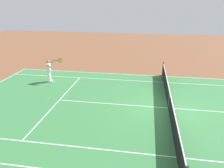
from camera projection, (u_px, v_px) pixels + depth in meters
name	position (u px, v px, depth m)	size (l,w,h in m)	color
ground_plane	(168.00, 108.00, 11.95)	(60.00, 60.00, 0.00)	brown
court_slab	(168.00, 108.00, 11.95)	(24.20, 11.40, 0.00)	#387A42
court_line_markings	(168.00, 108.00, 11.95)	(23.85, 11.05, 0.01)	white
tennis_net	(169.00, 100.00, 11.77)	(0.10, 11.70, 1.08)	#2D2D33
tennis_player_near	(49.00, 70.00, 15.56)	(1.02, 0.82, 1.70)	white
tennis_ball	(84.00, 85.00, 15.18)	(0.07, 0.07, 0.07)	#CCE01E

